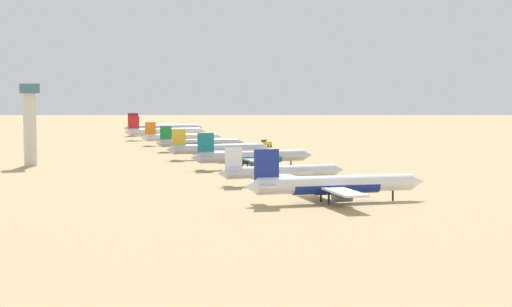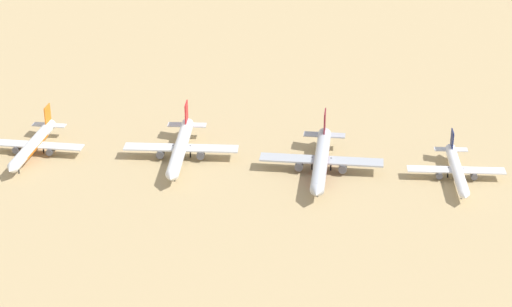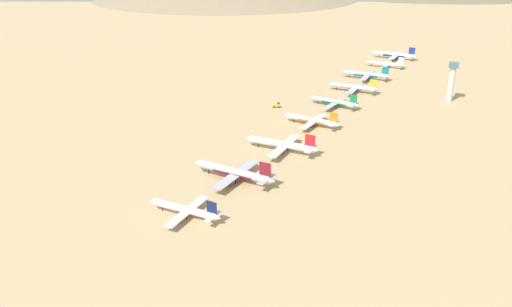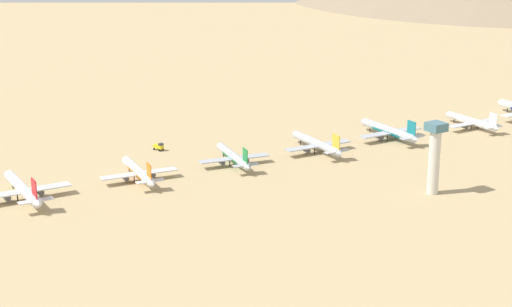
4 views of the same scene
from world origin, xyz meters
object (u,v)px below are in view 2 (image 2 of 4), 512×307
at_px(parked_jet_5, 33,145).
at_px(parked_jet_7, 321,160).
at_px(parked_jet_6, 181,147).
at_px(parked_jet_8, 457,170).

xyz_separation_m(parked_jet_5, parked_jet_7, (12.97, 97.64, 0.77)).
distance_m(parked_jet_6, parked_jet_7, 47.99).
relative_size(parked_jet_5, parked_jet_8, 1.08).
bearing_deg(parked_jet_6, parked_jet_5, -93.52).
distance_m(parked_jet_5, parked_jet_8, 142.36).
height_order(parked_jet_6, parked_jet_7, parked_jet_7).
bearing_deg(parked_jet_8, parked_jet_6, -99.14).
height_order(parked_jet_5, parked_jet_7, parked_jet_7).
xyz_separation_m(parked_jet_6, parked_jet_8, (14.57, 90.58, -0.87)).
relative_size(parked_jet_7, parked_jet_8, 1.29).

